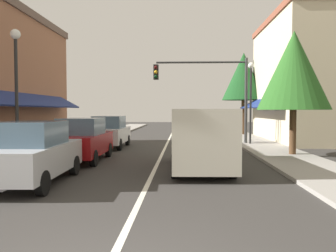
{
  "coord_description": "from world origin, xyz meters",
  "views": [
    {
      "loc": [
        0.98,
        -3.73,
        2.07
      ],
      "look_at": [
        0.28,
        12.64,
        1.33
      ],
      "focal_mm": 36.64,
      "sensor_mm": 36.0,
      "label": 1
    }
  ],
  "objects": [
    {
      "name": "storefront_right_block",
      "position": [
        9.66,
        20.0,
        4.18
      ],
      "size": [
        7.03,
        10.2,
        8.36
      ],
      "color": "beige",
      "rests_on": "ground"
    },
    {
      "name": "tree_right_far",
      "position": [
        5.98,
        24.83,
        4.87
      ],
      "size": [
        3.53,
        3.53,
        6.83
      ],
      "color": "#4C331E",
      "rests_on": "ground"
    },
    {
      "name": "parked_car_second_left",
      "position": [
        -3.12,
        10.07,
        0.88
      ],
      "size": [
        1.83,
        4.12,
        1.77
      ],
      "rotation": [
        0.0,
        0.0,
        0.01
      ],
      "color": "maroon",
      "rests_on": "ground"
    },
    {
      "name": "traffic_signal_mast_arm",
      "position": [
        2.74,
        17.09,
        3.64
      ],
      "size": [
        5.67,
        0.5,
        5.24
      ],
      "color": "#333333",
      "rests_on": "ground"
    },
    {
      "name": "van_in_lane",
      "position": [
        1.59,
        8.34,
        1.15
      ],
      "size": [
        2.1,
        5.23,
        2.12
      ],
      "rotation": [
        0.0,
        0.0,
        0.03
      ],
      "color": "beige",
      "rests_on": "ground"
    },
    {
      "name": "parked_car_nearest_left",
      "position": [
        -3.26,
        5.69,
        0.88
      ],
      "size": [
        1.88,
        4.15,
        1.77
      ],
      "rotation": [
        0.0,
        0.0,
        0.03
      ],
      "color": "#B7BABF",
      "rests_on": "ground"
    },
    {
      "name": "lane_center_stripe",
      "position": [
        0.0,
        18.0,
        0.0
      ],
      "size": [
        0.14,
        52.0,
        0.01
      ],
      "primitive_type": "cube",
      "color": "silver",
      "rests_on": "ground"
    },
    {
      "name": "sidewalk_left",
      "position": [
        -5.5,
        18.0,
        0.06
      ],
      "size": [
        2.6,
        56.0,
        0.12
      ],
      "primitive_type": "cube",
      "color": "gray",
      "rests_on": "ground"
    },
    {
      "name": "tree_right_near",
      "position": [
        5.92,
        11.83,
        3.85
      ],
      "size": [
        3.19,
        3.19,
        5.62
      ],
      "color": "#4C331E",
      "rests_on": "ground"
    },
    {
      "name": "sidewalk_right",
      "position": [
        5.5,
        18.0,
        0.06
      ],
      "size": [
        2.6,
        56.0,
        0.12
      ],
      "primitive_type": "cube",
      "color": "gray",
      "rests_on": "ground"
    },
    {
      "name": "street_lamp_right_mid",
      "position": [
        4.99,
        16.74,
        3.29
      ],
      "size": [
        0.36,
        0.36,
        4.9
      ],
      "color": "black",
      "rests_on": "ground"
    },
    {
      "name": "parked_car_third_left",
      "position": [
        -3.1,
        15.16,
        0.88
      ],
      "size": [
        1.79,
        4.1,
        1.77
      ],
      "rotation": [
        0.0,
        0.0,
        0.0
      ],
      "color": "silver",
      "rests_on": "ground"
    },
    {
      "name": "ground_plane",
      "position": [
        0.0,
        18.0,
        0.0
      ],
      "size": [
        80.0,
        80.0,
        0.0
      ],
      "primitive_type": "plane",
      "color": "#33302D"
    },
    {
      "name": "street_lamp_left_near",
      "position": [
        -4.99,
        8.37,
        3.33
      ],
      "size": [
        0.36,
        0.36,
        4.98
      ],
      "color": "black",
      "rests_on": "ground"
    }
  ]
}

